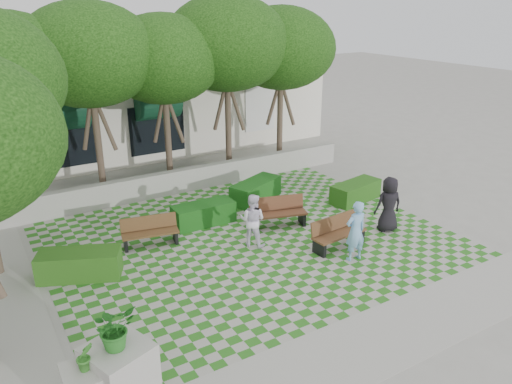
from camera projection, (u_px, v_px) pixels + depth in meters
ground at (268, 254)px, 14.95m from camera, size 90.00×90.00×0.00m
lawn at (251, 241)px, 15.74m from camera, size 12.00×12.00×0.00m
sidewalk_south at (380, 339)px, 11.20m from camera, size 16.00×2.00×0.01m
retaining_wall at (184, 180)px, 19.73m from camera, size 15.00×0.36×0.90m
bench_east at (338, 233)px, 15.23m from camera, size 1.87×0.75×0.96m
bench_mid at (278, 213)px, 16.66m from camera, size 1.98×1.14×0.99m
bench_west at (150, 232)px, 15.36m from camera, size 1.80×0.90×0.90m
hedge_east at (355, 192)px, 18.78m from camera, size 2.21×1.20×0.73m
hedge_midright at (256, 191)px, 18.84m from camera, size 2.35×1.66×0.76m
hedge_midleft at (204, 214)px, 16.84m from camera, size 2.10×0.87×0.73m
hedge_west at (80, 264)px, 13.59m from camera, size 2.35×1.69×0.76m
planter_front at (118, 360)px, 9.37m from camera, size 1.40×1.40×1.96m
person_blue at (355, 231)px, 14.31m from camera, size 0.70×0.48×1.84m
person_dark at (389, 204)px, 16.18m from camera, size 1.02×0.79×1.84m
person_white at (252, 220)px, 15.21m from camera, size 1.01×1.03×1.68m
tree_row at (129, 61)px, 16.92m from camera, size 17.70×13.40×7.41m
building at (137, 95)px, 25.71m from camera, size 18.00×8.92×5.15m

